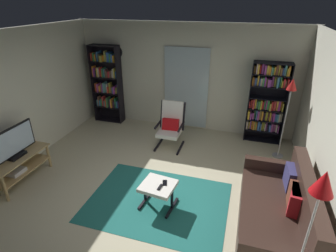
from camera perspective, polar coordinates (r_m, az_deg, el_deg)
name	(u,v)px	position (r m, az deg, el deg)	size (l,w,h in m)	color
ground_plane	(144,194)	(4.79, -5.23, -14.37)	(7.02, 7.02, 0.00)	beige
wall_back	(185,78)	(6.67, 3.69, 10.22)	(5.60, 0.06, 2.60)	beige
wall_left	(0,108)	(5.64, -32.25, 3.30)	(0.06, 6.00, 2.60)	beige
glass_door_panel	(186,89)	(6.67, 3.85, 7.98)	(1.10, 0.01, 2.00)	silver
area_rug	(158,201)	(4.63, -2.18, -15.81)	(2.29, 1.67, 0.01)	#206A62
tv_stand	(18,165)	(5.58, -29.41, -7.35)	(0.49, 1.16, 0.52)	tan
television	(13,144)	(5.39, -30.25, -3.30)	(0.20, 0.93, 0.56)	black
bookshelf_near_tv	(107,82)	(7.27, -12.89, 9.09)	(0.77, 0.30, 2.03)	black
bookshelf_near_sofa	(267,101)	(6.42, 20.38, 4.98)	(0.81, 0.30, 1.86)	black
leather_sofa	(279,211)	(4.31, 22.62, -16.51)	(0.92, 1.97, 0.90)	#36241D
lounge_armchair	(171,124)	(5.96, 0.60, 0.48)	(0.56, 0.65, 1.02)	black
ottoman	(158,188)	(4.36, -2.13, -13.12)	(0.57, 0.53, 0.42)	white
tv_remote	(160,187)	(4.24, -1.74, -12.92)	(0.04, 0.14, 0.02)	black
cell_phone	(165,183)	(4.33, -0.70, -12.04)	(0.07, 0.14, 0.01)	black
floor_lamp_by_sofa	(319,198)	(2.91, 29.60, -13.17)	(0.22, 0.22, 1.70)	#A5A5AD
floor_lamp_by_shelf	(290,95)	(5.70, 24.66, 6.03)	(0.22, 0.22, 1.71)	#A5A5AD
wall_clock	(117,52)	(7.09, -10.82, 15.31)	(0.29, 0.03, 0.29)	silver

